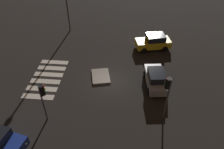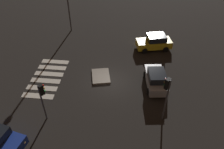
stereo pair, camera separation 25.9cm
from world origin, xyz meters
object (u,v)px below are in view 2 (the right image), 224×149
at_px(car_silver, 156,79).
at_px(car_yellow, 154,42).
at_px(traffic_island, 101,76).
at_px(traffic_light_north, 167,90).
at_px(traffic_light_east, 42,94).

bearing_deg(car_silver, car_yellow, -8.02).
height_order(traffic_island, traffic_light_north, traffic_light_north).
relative_size(traffic_island, traffic_light_east, 0.73).
distance_m(traffic_island, traffic_light_north, 8.63).
relative_size(car_silver, car_yellow, 0.95).
bearing_deg(traffic_light_east, traffic_island, 11.36).
height_order(car_silver, traffic_light_north, traffic_light_north).
xyz_separation_m(traffic_island, car_yellow, (-6.31, 5.92, 0.84)).
bearing_deg(traffic_island, car_silver, 81.92).
bearing_deg(traffic_island, car_yellow, 136.83).
relative_size(car_silver, traffic_light_north, 0.97).
bearing_deg(car_yellow, traffic_light_north, 77.55).
xyz_separation_m(traffic_island, traffic_light_north, (5.08, 6.14, 3.33)).
relative_size(traffic_island, car_yellow, 0.62).
distance_m(car_yellow, traffic_light_north, 11.65).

